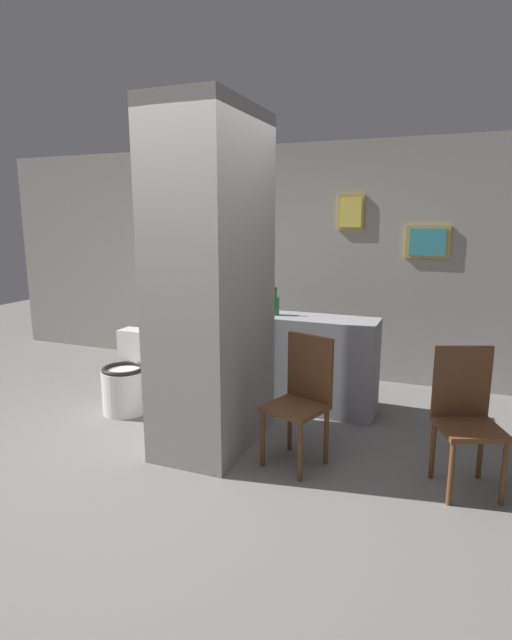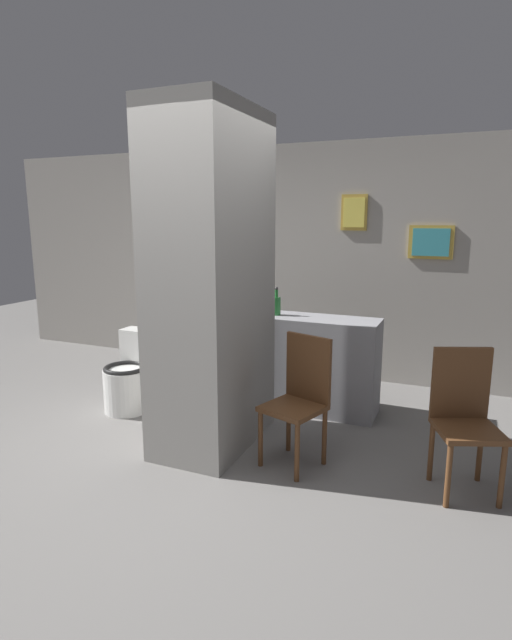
% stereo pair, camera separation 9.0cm
% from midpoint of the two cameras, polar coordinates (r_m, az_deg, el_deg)
% --- Properties ---
extents(ground_plane, '(14.00, 14.00, 0.00)m').
position_cam_midpoint_polar(ground_plane, '(3.85, -9.89, -16.42)').
color(ground_plane, slate).
extents(wall_back, '(8.00, 0.09, 2.60)m').
position_cam_midpoint_polar(wall_back, '(5.81, 3.42, 6.75)').
color(wall_back, gray).
rests_on(wall_back, ground_plane).
extents(pillar_center, '(0.66, 1.08, 2.60)m').
position_cam_midpoint_polar(pillar_center, '(3.87, -5.65, 4.20)').
color(pillar_center, gray).
rests_on(pillar_center, ground_plane).
extents(counter_shelf, '(1.45, 0.44, 0.89)m').
position_cam_midpoint_polar(counter_shelf, '(4.77, 4.44, -4.85)').
color(counter_shelf, gray).
rests_on(counter_shelf, ground_plane).
extents(toilet, '(0.41, 0.57, 0.73)m').
position_cam_midpoint_polar(toilet, '(4.90, -14.92, -6.47)').
color(toilet, silver).
rests_on(toilet, ground_plane).
extents(chair_near_pillar, '(0.49, 0.49, 0.95)m').
position_cam_midpoint_polar(chair_near_pillar, '(3.71, 4.51, -8.57)').
color(chair_near_pillar, brown).
rests_on(chair_near_pillar, ground_plane).
extents(chair_by_doorway, '(0.50, 0.50, 0.95)m').
position_cam_midpoint_polar(chair_by_doorway, '(3.64, 22.18, -9.85)').
color(chair_by_doorway, brown).
rests_on(chair_by_doorway, ground_plane).
extents(bicycle, '(1.71, 0.42, 0.70)m').
position_cam_midpoint_polar(bicycle, '(5.29, -5.35, -4.42)').
color(bicycle, black).
rests_on(bicycle, ground_plane).
extents(bottle_tall, '(0.08, 0.08, 0.27)m').
position_cam_midpoint_polar(bottle_tall, '(4.70, 1.66, 1.75)').
color(bottle_tall, '#267233').
rests_on(bottle_tall, counter_shelf).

